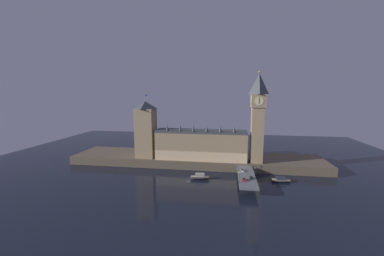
{
  "coord_description": "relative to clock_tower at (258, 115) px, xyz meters",
  "views": [
    {
      "loc": [
        27.79,
        -165.17,
        62.12
      ],
      "look_at": [
        -0.6,
        20.0,
        34.8
      ],
      "focal_mm": 22.0,
      "sensor_mm": 36.0,
      "label": 1
    }
  ],
  "objects": [
    {
      "name": "car_southbound_lead",
      "position": [
        -7.1,
        -37.37,
        -38.43
      ],
      "size": [
        1.94,
        3.96,
        1.56
      ],
      "color": "black",
      "rests_on": "bridge"
    },
    {
      "name": "embankment",
      "position": [
        -51.18,
        12.78,
        -41.91
      ],
      "size": [
        220.0,
        42.0,
        6.93
      ],
      "color": "brown",
      "rests_on": "ground_plane"
    },
    {
      "name": "street_lamp_near",
      "position": [
        -15.15,
        -45.94,
        -34.64
      ],
      "size": [
        1.34,
        0.6,
        7.23
      ],
      "color": "#2D3333",
      "rests_on": "bridge"
    },
    {
      "name": "car_northbound_trail",
      "position": [
        -12.2,
        -41.59,
        -38.48
      ],
      "size": [
        2.05,
        4.65,
        1.44
      ],
      "color": "red",
      "rests_on": "bridge"
    },
    {
      "name": "bridge",
      "position": [
        -9.65,
        -31.22,
        -40.76
      ],
      "size": [
        11.59,
        46.0,
        6.21
      ],
      "color": "slate",
      "rests_on": "ground_plane"
    },
    {
      "name": "victoria_tower",
      "position": [
        -94.01,
        3.11,
        -13.9
      ],
      "size": [
        15.97,
        15.97,
        54.86
      ],
      "color": "tan",
      "rests_on": "embankment"
    },
    {
      "name": "pedestrian_far_rail",
      "position": [
        -14.75,
        -19.99,
        -38.3
      ],
      "size": [
        0.38,
        0.38,
        1.63
      ],
      "color": "black",
      "rests_on": "bridge"
    },
    {
      "name": "boat_downstream",
      "position": [
        14.86,
        -23.86,
        -44.07
      ],
      "size": [
        13.9,
        4.92,
        3.55
      ],
      "color": "#28282D",
      "rests_on": "ground_plane"
    },
    {
      "name": "street_lamp_far",
      "position": [
        -15.15,
        -16.5,
        -34.75
      ],
      "size": [
        1.34,
        0.6,
        7.06
      ],
      "color": "#2D3333",
      "rests_on": "bridge"
    },
    {
      "name": "ground_plane",
      "position": [
        -51.18,
        -26.22,
        -45.37
      ],
      "size": [
        400.0,
        400.0,
        0.0
      ],
      "primitive_type": "plane",
      "color": "black"
    },
    {
      "name": "boat_upstream",
      "position": [
        -42.69,
        -27.74,
        -43.65
      ],
      "size": [
        15.25,
        5.79,
        4.73
      ],
      "color": "#28282D",
      "rests_on": "ground_plane"
    },
    {
      "name": "clock_tower",
      "position": [
        0.0,
        0.0,
        0.0
      ],
      "size": [
        11.64,
        11.75,
        72.63
      ],
      "color": "tan",
      "rests_on": "embankment"
    },
    {
      "name": "street_lamp_mid",
      "position": [
        -4.15,
        -31.22,
        -35.39
      ],
      "size": [
        1.34,
        0.6,
        6.02
      ],
      "color": "#2D3333",
      "rests_on": "bridge"
    },
    {
      "name": "parliament_hall",
      "position": [
        -45.45,
        2.23,
        -25.92
      ],
      "size": [
        76.16,
        16.26,
        30.11
      ],
      "color": "tan",
      "rests_on": "embankment"
    },
    {
      "name": "car_northbound_lead",
      "position": [
        -12.2,
        -23.36,
        -38.46
      ],
      "size": [
        2.08,
        4.26,
        1.5
      ],
      "color": "white",
      "rests_on": "bridge"
    }
  ]
}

